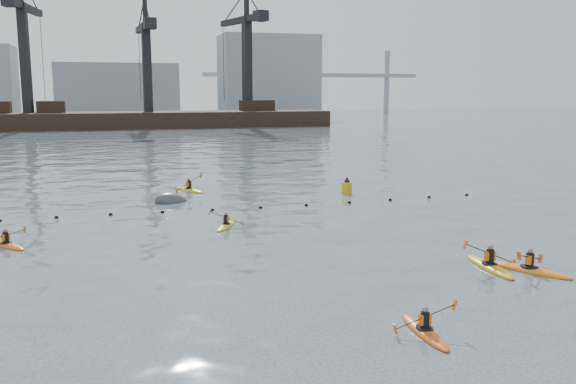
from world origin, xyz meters
The scene contains 12 objects.
ground centered at (0.00, 0.00, 0.00)m, with size 400.00×400.00×0.00m, color #353F4E.
float_line centered at (-0.50, 22.53, 0.03)m, with size 33.24×0.73×0.24m.
barge_pier centered at (-0.22, 110.00, 1.89)m, with size 72.00×19.30×29.50m.
skyline centered at (2.23, 150.27, 9.25)m, with size 141.00×28.00×22.00m.
kayaker_0 centered at (1.01, 1.61, 0.09)m, with size 2.07×3.04×1.08m.
kayaker_1 centered at (6.99, 6.98, 0.11)m, with size 2.49×3.63×1.38m.
kayaker_2 centered at (-12.79, 16.62, 0.09)m, with size 2.27×2.79×0.97m.
kayaker_3 centered at (-2.02, 17.79, 0.09)m, with size 1.82×2.78×1.03m.
kayaker_4 centered at (8.26, 6.12, 0.11)m, with size 2.33×3.35×1.20m.
kayaker_5 centered at (-2.41, 30.33, 0.10)m, with size 2.19×3.35×1.33m.
mooring_buoy centered at (-4.10, 26.14, 0.00)m, with size 2.32×1.37×1.16m, color #3B3D40.
nav_buoy centered at (8.30, 26.03, 0.41)m, with size 0.74×0.74×1.35m.
Camera 1 is at (-7.93, -14.01, 7.27)m, focal length 38.00 mm.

